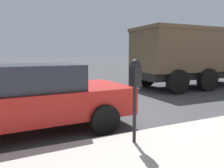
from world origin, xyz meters
TOP-DOWN VIEW (x-y plane):
  - ground_plane at (0.00, 0.00)m, footprint 220.00×220.00m
  - parking_meter at (-2.68, 0.33)m, footprint 0.21×0.19m
  - car_red at (-0.88, 1.96)m, footprint 2.23×4.46m
  - dump_truck at (2.42, -6.48)m, footprint 2.76×6.98m

SIDE VIEW (x-z plane):
  - ground_plane at x=0.00m, z-range 0.00..0.00m
  - car_red at x=-0.88m, z-range 0.04..1.51m
  - parking_meter at x=-2.68m, z-range 0.52..1.99m
  - dump_truck at x=2.42m, z-range 0.19..3.16m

